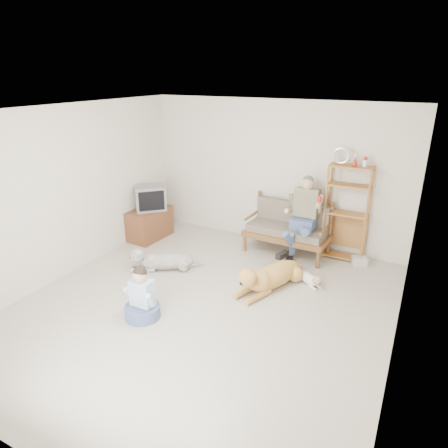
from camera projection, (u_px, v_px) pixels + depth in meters
The scene contains 17 objects.
floor at pixel (203, 307), 5.69m from camera, with size 5.50×5.50×0.00m, color beige.
ceiling at pixel (199, 112), 4.72m from camera, with size 5.50×5.50×0.00m, color white.
wall_back at pixel (275, 174), 7.49m from camera, with size 5.00×5.00×0.00m, color beige.
wall_front at pixel (12, 334), 2.93m from camera, with size 5.00×5.00×0.00m, color beige.
wall_left at pixel (64, 193), 6.28m from camera, with size 5.50×5.50×0.00m, color beige.
wall_right at pixel (409, 257), 4.14m from camera, with size 5.50×5.50×0.00m, color beige.
loveseat at pixel (288, 227), 7.28m from camera, with size 1.53×0.77×0.95m.
man at pixel (300, 223), 6.93m from camera, with size 0.56×0.80×1.30m.
etagere at pixel (346, 212), 6.90m from camera, with size 0.75×0.33×1.98m.
book_stack at pixel (360, 261), 6.89m from camera, with size 0.24×0.18×0.15m, color silver.
tv_stand at pixel (150, 224), 7.97m from camera, with size 0.55×0.93×0.60m.
crt_tv at pixel (150, 198), 7.79m from camera, with size 0.73×0.73×0.48m.
wall_outlet at pixel (217, 216), 8.39m from camera, with size 0.12×0.02×0.08m, color silver.
golden_retriever at pixel (269, 277), 6.13m from camera, with size 0.76×1.55×0.49m.
shaggy_dog at pixel (160, 261), 6.73m from camera, with size 1.12×0.81×0.39m.
terrier at pixel (311, 279), 6.25m from camera, with size 0.52×0.42×0.23m.
child at pixel (142, 299), 5.38m from camera, with size 0.48×0.48×0.76m.
Camera 1 is at (2.51, -4.20, 3.15)m, focal length 32.00 mm.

